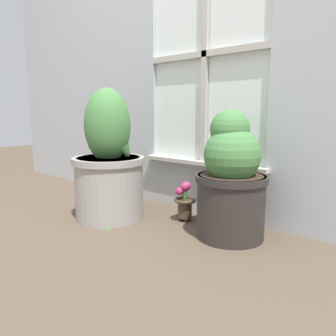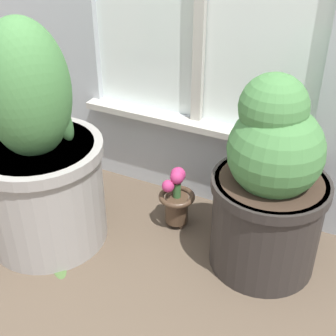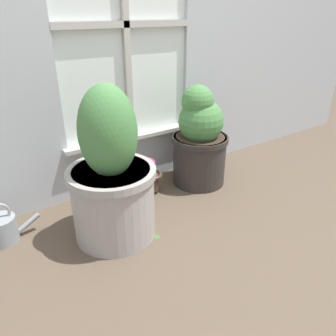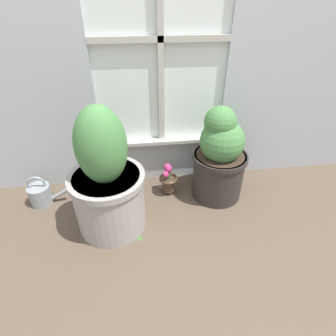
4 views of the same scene
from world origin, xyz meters
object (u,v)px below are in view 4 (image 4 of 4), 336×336
(watering_can, at_px, (41,194))
(potted_plant_left, at_px, (107,183))
(potted_plant_right, at_px, (219,158))
(flower_vase, at_px, (168,179))

(watering_can, bearing_deg, potted_plant_left, -27.39)
(potted_plant_left, relative_size, potted_plant_right, 1.19)
(potted_plant_left, bearing_deg, watering_can, 152.61)
(watering_can, bearing_deg, flower_vase, 0.16)
(potted_plant_right, relative_size, watering_can, 2.50)
(flower_vase, bearing_deg, potted_plant_right, -8.27)
(flower_vase, bearing_deg, potted_plant_left, -145.63)
(potted_plant_left, relative_size, watering_can, 2.98)
(potted_plant_right, height_order, watering_can, potted_plant_right)
(potted_plant_right, distance_m, flower_vase, 0.38)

